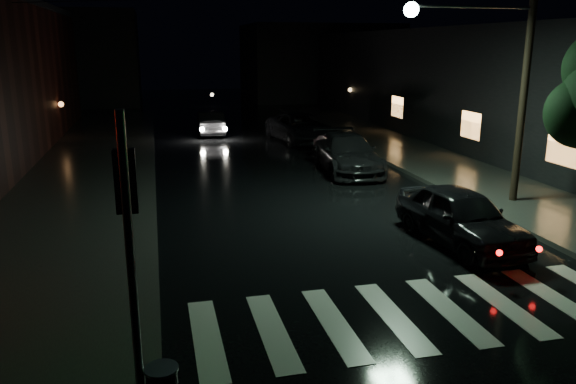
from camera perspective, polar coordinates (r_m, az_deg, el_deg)
ground at (r=10.25m, az=-1.02°, el=-15.20°), size 120.00×120.00×0.00m
sidewalk_left at (r=23.44m, az=-20.69°, el=1.34°), size 6.00×44.00×0.15m
sidewalk_right at (r=26.10m, az=14.03°, el=3.13°), size 4.00×44.00×0.15m
building_right at (r=32.76m, az=22.22°, el=9.94°), size 10.00×40.00×6.00m
building_far_left at (r=54.30m, az=-22.52°, el=12.44°), size 14.00×10.00×8.00m
building_far_right at (r=56.00m, az=3.19°, el=13.03°), size 14.00×10.00×7.00m
crosswalk at (r=11.58m, az=13.40°, el=-11.87°), size 9.00×3.00×0.01m
signal_pole_corner at (r=8.06m, az=-14.13°, el=-12.05°), size 0.68×0.61×4.20m
utility_pole at (r=19.00m, az=21.47°, el=12.17°), size 4.92×0.44×8.00m
parked_car_a at (r=15.44m, az=17.15°, el=-2.38°), size 2.16×4.54×1.50m
parked_car_b at (r=24.05m, az=5.51°, el=4.01°), size 1.47×4.12×1.35m
parked_car_c at (r=23.47m, az=6.00°, el=3.97°), size 2.56×5.47×1.54m
parked_car_d at (r=30.60m, az=1.31°, el=6.53°), size 3.15×5.74×1.52m
oncoming_car at (r=33.53m, az=-7.87°, el=6.98°), size 1.58×4.19×1.37m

